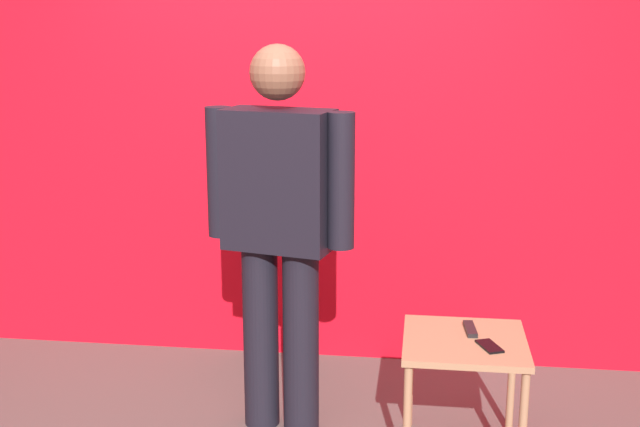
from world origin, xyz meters
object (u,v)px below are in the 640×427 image
Objects in this scene: cell_phone at (489,346)px; tv_remote at (470,329)px; standing_person at (279,222)px; side_table at (464,356)px.

tv_remote is (-0.07, 0.18, 0.01)m from cell_phone.
standing_person is 0.99m from tv_remote.
cell_phone is (0.95, -0.23, -0.46)m from standing_person.
standing_person is at bearing 171.44° from tv_remote.
tv_remote reaches higher than cell_phone.
standing_person is 12.66× the size of cell_phone.
tv_remote is at bearing -3.44° from standing_person.
cell_phone is 0.19m from tv_remote.
standing_person reaches higher than cell_phone.
cell_phone is (0.10, -0.08, 0.09)m from side_table.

